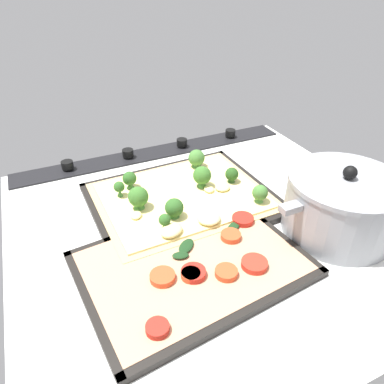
% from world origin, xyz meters
% --- Properties ---
extents(ground_plane, '(0.74, 0.72, 0.03)m').
position_xyz_m(ground_plane, '(0.00, 0.00, -0.01)').
color(ground_plane, silver).
extents(stove_control_panel, '(0.71, 0.07, 0.03)m').
position_xyz_m(stove_control_panel, '(0.00, -0.32, 0.01)').
color(stove_control_panel, black).
rests_on(stove_control_panel, ground_plane).
extents(baking_tray_front, '(0.37, 0.31, 0.01)m').
position_xyz_m(baking_tray_front, '(0.03, -0.09, 0.00)').
color(baking_tray_front, black).
rests_on(baking_tray_front, ground_plane).
extents(broccoli_pizza, '(0.35, 0.28, 0.06)m').
position_xyz_m(broccoli_pizza, '(0.03, -0.09, 0.02)').
color(broccoli_pizza, tan).
rests_on(broccoli_pizza, baking_tray_front).
extents(baking_tray_back, '(0.38, 0.29, 0.01)m').
position_xyz_m(baking_tray_back, '(0.09, 0.09, 0.00)').
color(baking_tray_back, black).
rests_on(baking_tray_back, ground_plane).
extents(veggie_pizza_back, '(0.36, 0.27, 0.02)m').
position_xyz_m(veggie_pizza_back, '(0.08, 0.10, 0.01)').
color(veggie_pizza_back, tan).
rests_on(veggie_pizza_back, baking_tray_back).
extents(cooking_pot, '(0.27, 0.20, 0.14)m').
position_xyz_m(cooking_pot, '(-0.20, 0.12, 0.06)').
color(cooking_pot, gray).
rests_on(cooking_pot, ground_plane).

